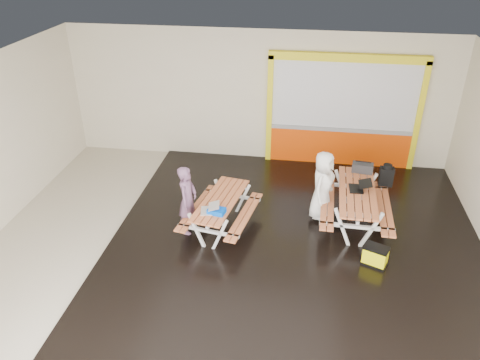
% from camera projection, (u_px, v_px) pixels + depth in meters
% --- Properties ---
extents(room, '(10.02, 8.02, 3.52)m').
position_uv_depth(room, '(233.00, 168.00, 8.73)').
color(room, '#B7AE9B').
rests_on(room, ground).
extents(deck, '(7.50, 7.98, 0.05)m').
position_uv_depth(deck, '(295.00, 248.00, 9.41)').
color(deck, black).
rests_on(deck, room).
extents(kiosk, '(3.88, 0.16, 3.00)m').
position_uv_depth(kiosk, '(342.00, 114.00, 12.00)').
color(kiosk, '#E34304').
rests_on(kiosk, room).
extents(picnic_table_left, '(1.59, 2.08, 0.76)m').
position_uv_depth(picnic_table_left, '(221.00, 207.00, 9.74)').
color(picnic_table_left, '#C86939').
rests_on(picnic_table_left, deck).
extents(picnic_table_right, '(1.52, 2.19, 0.86)m').
position_uv_depth(picnic_table_right, '(356.00, 199.00, 9.87)').
color(picnic_table_right, '#C86939').
rests_on(picnic_table_right, deck).
extents(person_left, '(0.43, 0.59, 1.49)m').
position_uv_depth(person_left, '(188.00, 200.00, 9.57)').
color(person_left, '#674662').
rests_on(person_left, deck).
extents(person_right, '(0.70, 0.86, 1.52)m').
position_uv_depth(person_right, '(323.00, 185.00, 9.90)').
color(person_right, white).
rests_on(person_right, deck).
extents(laptop_left, '(0.42, 0.39, 0.16)m').
position_uv_depth(laptop_left, '(209.00, 209.00, 9.24)').
color(laptop_left, silver).
rests_on(laptop_left, picnic_table_left).
extents(laptop_right, '(0.45, 0.40, 0.19)m').
position_uv_depth(laptop_right, '(359.00, 187.00, 9.80)').
color(laptop_right, black).
rests_on(laptop_right, picnic_table_right).
extents(blue_pouch, '(0.37, 0.29, 0.10)m').
position_uv_depth(blue_pouch, '(217.00, 211.00, 9.18)').
color(blue_pouch, '#0046C6').
rests_on(blue_pouch, picnic_table_left).
extents(toolbox, '(0.48, 0.29, 0.27)m').
position_uv_depth(toolbox, '(363.00, 168.00, 10.46)').
color(toolbox, black).
rests_on(toolbox, picnic_table_right).
extents(backpack, '(0.32, 0.21, 0.52)m').
position_uv_depth(backpack, '(386.00, 175.00, 10.53)').
color(backpack, black).
rests_on(backpack, picnic_table_right).
extents(dark_case, '(0.43, 0.34, 0.15)m').
position_uv_depth(dark_case, '(336.00, 219.00, 10.14)').
color(dark_case, black).
rests_on(dark_case, deck).
extents(fluke_bag, '(0.54, 0.45, 0.39)m').
position_uv_depth(fluke_bag, '(375.00, 256.00, 8.86)').
color(fluke_bag, black).
rests_on(fluke_bag, deck).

